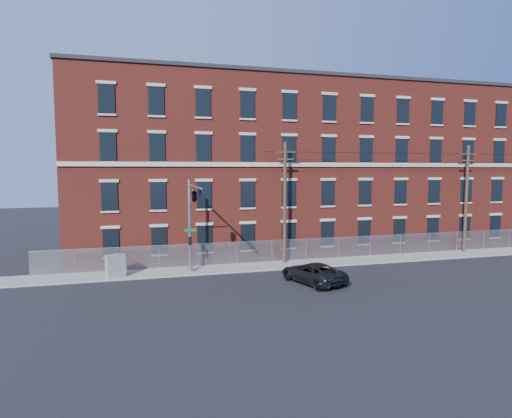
{
  "coord_description": "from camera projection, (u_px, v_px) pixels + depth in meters",
  "views": [
    {
      "loc": [
        -9.73,
        -27.97,
        7.88
      ],
      "look_at": [
        -0.92,
        4.0,
        4.83
      ],
      "focal_mm": 30.21,
      "sensor_mm": 36.0,
      "label": 1
    }
  ],
  "objects": [
    {
      "name": "ground",
      "position": [
        284.0,
        282.0,
        30.15
      ],
      "size": [
        140.0,
        140.0,
        0.0
      ],
      "primitive_type": "plane",
      "color": "black",
      "rests_on": "ground"
    },
    {
      "name": "sidewalk",
      "position": [
        393.0,
        258.0,
        38.11
      ],
      "size": [
        65.0,
        3.0,
        0.12
      ],
      "primitive_type": "cube",
      "color": "gray",
      "rests_on": "ground"
    },
    {
      "name": "mill_building",
      "position": [
        348.0,
        167.0,
        45.95
      ],
      "size": [
        55.3,
        14.32,
        16.3
      ],
      "color": "maroon",
      "rests_on": "ground"
    },
    {
      "name": "chain_link_fence",
      "position": [
        386.0,
        244.0,
        39.27
      ],
      "size": [
        59.06,
        0.06,
        1.85
      ],
      "color": "#A5A8AD",
      "rests_on": "ground"
    },
    {
      "name": "traffic_signal_mast",
      "position": [
        193.0,
        205.0,
        30.16
      ],
      "size": [
        0.9,
        6.75,
        7.0
      ],
      "color": "#9EA0A5",
      "rests_on": "ground"
    },
    {
      "name": "utility_pole_near",
      "position": [
        285.0,
        200.0,
        35.56
      ],
      "size": [
        1.8,
        0.28,
        10.0
      ],
      "color": "#432D21",
      "rests_on": "ground"
    },
    {
      "name": "utility_pole_mid",
      "position": [
        466.0,
        197.0,
        40.32
      ],
      "size": [
        1.8,
        0.28,
        10.0
      ],
      "color": "#432D21",
      "rests_on": "ground"
    },
    {
      "name": "overhead_wires",
      "position": [
        468.0,
        156.0,
        39.98
      ],
      "size": [
        40.0,
        0.62,
        0.62
      ],
      "color": "black",
      "rests_on": "ground"
    },
    {
      "name": "pickup_truck",
      "position": [
        313.0,
        273.0,
        29.93
      ],
      "size": [
        3.82,
        5.61,
        1.43
      ],
      "primitive_type": "imported",
      "rotation": [
        0.0,
        0.0,
        3.45
      ],
      "color": "black",
      "rests_on": "ground"
    },
    {
      "name": "utility_cabinet",
      "position": [
        116.0,
        266.0,
        31.07
      ],
      "size": [
        1.47,
        1.09,
        1.65
      ],
      "primitive_type": "cube",
      "rotation": [
        0.0,
        0.0,
        0.37
      ],
      "color": "slate",
      "rests_on": "sidewalk"
    }
  ]
}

